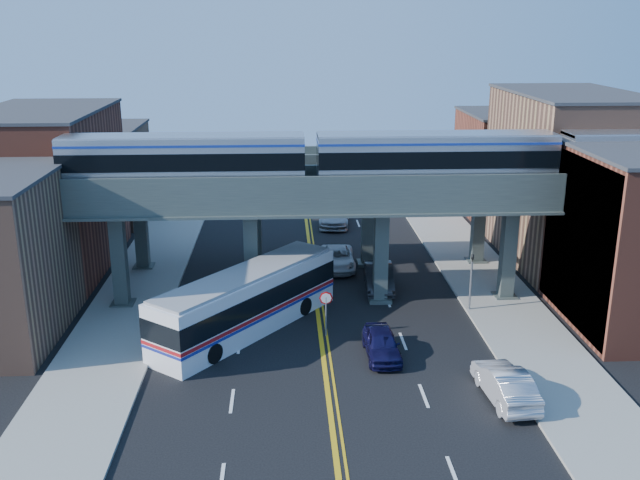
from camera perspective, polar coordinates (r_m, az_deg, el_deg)
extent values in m
plane|color=black|center=(37.64, 0.30, -9.55)|extent=(120.00, 120.00, 0.00)
cube|color=gray|center=(47.68, -14.38, -4.11)|extent=(5.00, 70.00, 0.16)
cube|color=gray|center=(48.61, 13.29, -3.61)|extent=(5.00, 70.00, 0.16)
cube|color=brown|center=(53.50, -20.98, 3.67)|extent=(8.00, 14.00, 11.00)
cube|color=brown|center=(66.01, -17.52, 5.04)|extent=(8.00, 10.00, 8.00)
cube|color=brown|center=(54.73, 19.08, 4.68)|extent=(8.00, 14.00, 12.00)
cube|color=brown|center=(67.00, 14.91, 5.86)|extent=(8.00, 10.00, 9.00)
cube|color=teal|center=(42.80, 19.82, -0.41)|extent=(0.10, 9.50, 9.50)
cube|color=#3E4844|center=(44.98, -15.76, -1.55)|extent=(0.85, 0.85, 6.00)
cube|color=#3E4844|center=(43.89, -5.52, -1.43)|extent=(0.85, 0.85, 6.00)
cube|color=#3E4844|center=(44.24, 4.89, -1.26)|extent=(0.85, 0.85, 6.00)
cube|color=#3E4844|center=(46.01, 14.81, -1.06)|extent=(0.85, 0.85, 6.00)
cube|color=#3F4844|center=(42.86, -0.30, 3.35)|extent=(52.00, 3.60, 1.40)
cube|color=#3E4844|center=(51.52, -14.13, 0.93)|extent=(0.85, 0.85, 6.00)
cube|color=#3E4844|center=(50.57, -5.20, 1.09)|extent=(0.85, 0.85, 6.00)
cube|color=#3E4844|center=(50.88, 3.84, 1.22)|extent=(0.85, 0.85, 6.00)
cube|color=#3E4844|center=(52.42, 12.55, 1.32)|extent=(0.85, 0.85, 6.00)
cube|color=#3F4844|center=(49.68, -0.69, 5.26)|extent=(52.00, 3.60, 1.40)
cube|color=black|center=(43.86, -16.59, 4.05)|extent=(2.04, 2.04, 0.23)
cube|color=black|center=(42.65, -4.69, 4.35)|extent=(2.04, 2.04, 0.23)
cube|color=#A9ABB2|center=(42.71, -10.84, 6.31)|extent=(14.10, 2.69, 2.97)
cube|color=black|center=(42.68, -10.85, 6.51)|extent=(14.12, 2.75, 1.02)
cube|color=black|center=(42.87, 3.21, 4.45)|extent=(2.04, 2.04, 0.23)
cube|color=black|center=(44.75, 14.81, 4.44)|extent=(2.04, 2.04, 0.23)
cube|color=#A9ABB2|center=(43.27, 9.24, 6.53)|extent=(14.10, 2.69, 2.97)
cube|color=black|center=(43.25, 9.24, 6.73)|extent=(14.12, 2.75, 1.02)
cube|color=black|center=(46.87, 21.70, 4.35)|extent=(2.04, 2.04, 0.23)
cylinder|color=slate|center=(39.89, 0.48, -6.13)|extent=(0.09, 0.09, 2.30)
cylinder|color=red|center=(39.47, 0.49, -4.67)|extent=(0.76, 0.04, 0.76)
cylinder|color=slate|center=(43.87, 11.95, -3.68)|extent=(0.12, 0.12, 3.20)
imported|color=black|center=(43.20, 12.12, -1.14)|extent=(0.15, 0.18, 0.90)
cube|color=white|center=(40.60, -5.85, -4.99)|extent=(10.31, 11.92, 3.36)
cube|color=black|center=(40.44, -5.87, -4.42)|extent=(10.39, 11.99, 1.14)
cube|color=#B21419|center=(40.73, -5.84, -5.41)|extent=(10.38, 11.99, 0.20)
cylinder|color=black|center=(38.32, -9.94, -8.42)|extent=(2.96, 2.67, 1.08)
cylinder|color=black|center=(43.61, -2.64, -4.93)|extent=(2.96, 2.67, 1.08)
imported|color=#110F37|center=(37.82, 4.96, -8.26)|extent=(1.80, 4.30, 1.46)
imported|color=#272729|center=(46.93, 4.72, -2.97)|extent=(2.02, 5.10, 1.65)
imported|color=silver|center=(50.80, 1.39, -1.47)|extent=(2.52, 5.22, 1.43)
imported|color=#A9AAAD|center=(61.77, 1.18, 2.07)|extent=(3.15, 6.32, 1.76)
imported|color=#ADACB1|center=(34.74, 14.60, -11.07)|extent=(2.09, 5.00, 1.61)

